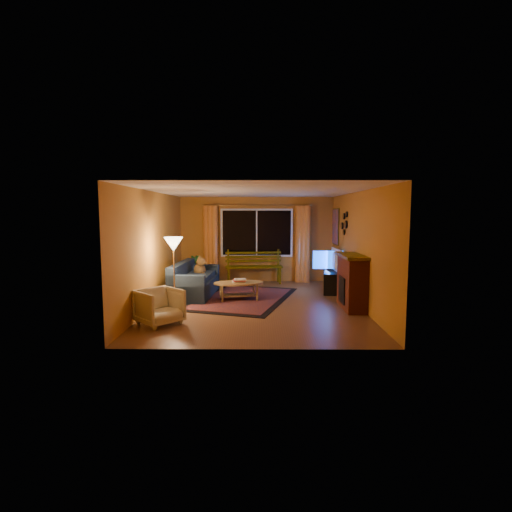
{
  "coord_description": "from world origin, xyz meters",
  "views": [
    {
      "loc": [
        0.07,
        -8.79,
        2.04
      ],
      "look_at": [
        0.0,
        0.3,
        1.05
      ],
      "focal_mm": 28.0,
      "sensor_mm": 36.0,
      "label": 1
    }
  ],
  "objects_px": {
    "coffee_table": "(239,291)",
    "tv_console": "(332,281)",
    "bench": "(254,275)",
    "floor_lamp": "(174,273)",
    "armchair": "(159,305)",
    "sofa": "(195,279)"
  },
  "relations": [
    {
      "from": "sofa",
      "to": "armchair",
      "type": "height_order",
      "value": "sofa"
    },
    {
      "from": "bench",
      "to": "tv_console",
      "type": "distance_m",
      "value": 2.33
    },
    {
      "from": "bench",
      "to": "floor_lamp",
      "type": "distance_m",
      "value": 3.48
    },
    {
      "from": "coffee_table",
      "to": "floor_lamp",
      "type": "bearing_deg",
      "value": -148.36
    },
    {
      "from": "sofa",
      "to": "armchair",
      "type": "distance_m",
      "value": 2.55
    },
    {
      "from": "bench",
      "to": "armchair",
      "type": "xyz_separation_m",
      "value": [
        -1.68,
        -4.26,
        0.12
      ]
    },
    {
      "from": "bench",
      "to": "coffee_table",
      "type": "distance_m",
      "value": 2.22
    },
    {
      "from": "floor_lamp",
      "to": "tv_console",
      "type": "distance_m",
      "value": 4.2
    },
    {
      "from": "floor_lamp",
      "to": "sofa",
      "type": "bearing_deg",
      "value": 79.82
    },
    {
      "from": "coffee_table",
      "to": "tv_console",
      "type": "xyz_separation_m",
      "value": [
        2.38,
        1.08,
        0.05
      ]
    },
    {
      "from": "bench",
      "to": "coffee_table",
      "type": "relative_size",
      "value": 1.4
    },
    {
      "from": "armchair",
      "to": "coffee_table",
      "type": "height_order",
      "value": "armchair"
    },
    {
      "from": "sofa",
      "to": "floor_lamp",
      "type": "bearing_deg",
      "value": -96.5
    },
    {
      "from": "coffee_table",
      "to": "tv_console",
      "type": "relative_size",
      "value": 0.91
    },
    {
      "from": "coffee_table",
      "to": "bench",
      "type": "bearing_deg",
      "value": 81.43
    },
    {
      "from": "bench",
      "to": "coffee_table",
      "type": "height_order",
      "value": "bench"
    },
    {
      "from": "armchair",
      "to": "coffee_table",
      "type": "bearing_deg",
      "value": 11.21
    },
    {
      "from": "bench",
      "to": "tv_console",
      "type": "xyz_separation_m",
      "value": [
        2.05,
        -1.11,
        0.02
      ]
    },
    {
      "from": "sofa",
      "to": "tv_console",
      "type": "distance_m",
      "value": 3.53
    },
    {
      "from": "bench",
      "to": "tv_console",
      "type": "bearing_deg",
      "value": -34.73
    },
    {
      "from": "floor_lamp",
      "to": "coffee_table",
      "type": "distance_m",
      "value": 1.66
    },
    {
      "from": "sofa",
      "to": "tv_console",
      "type": "xyz_separation_m",
      "value": [
        3.48,
        0.6,
        -0.14
      ]
    }
  ]
}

